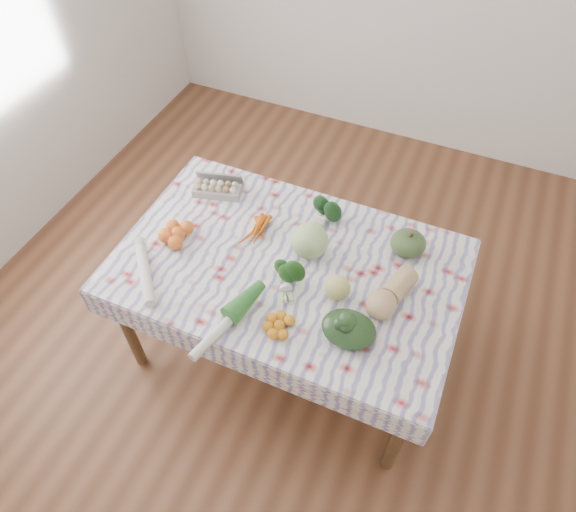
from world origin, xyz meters
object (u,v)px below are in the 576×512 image
object	(u,v)px
grapefruit	(338,287)
cabbage	(310,241)
egg_carton	(217,190)
dining_table	(288,274)
kabocha_squash	(408,243)
butternut_squash	(391,292)

from	to	relation	value
grapefruit	cabbage	bearing A→B (deg)	138.57
egg_carton	dining_table	bearing A→B (deg)	-43.23
kabocha_squash	grapefruit	xyz separation A→B (m)	(-0.22, -0.39, 0.00)
kabocha_squash	cabbage	distance (m)	0.48
cabbage	butternut_squash	world-z (taller)	cabbage
dining_table	grapefruit	xyz separation A→B (m)	(0.28, -0.08, 0.14)
kabocha_squash	dining_table	bearing A→B (deg)	-148.43
dining_table	cabbage	xyz separation A→B (m)	(0.07, 0.11, 0.17)
egg_carton	kabocha_squash	bearing A→B (deg)	-14.19
cabbage	butternut_squash	distance (m)	0.46
cabbage	grapefruit	size ratio (longest dim) A/B	1.55
dining_table	kabocha_squash	size ratio (longest dim) A/B	9.22
butternut_squash	grapefruit	size ratio (longest dim) A/B	2.56
kabocha_squash	grapefruit	bearing A→B (deg)	-119.84
butternut_squash	dining_table	bearing A→B (deg)	-165.09
egg_carton	grapefruit	xyz separation A→B (m)	(0.83, -0.38, 0.02)
egg_carton	kabocha_squash	size ratio (longest dim) A/B	1.48
dining_table	grapefruit	distance (m)	0.32
egg_carton	kabocha_squash	world-z (taller)	kabocha_squash
kabocha_squash	egg_carton	bearing A→B (deg)	-179.24
dining_table	egg_carton	xyz separation A→B (m)	(-0.55, 0.30, 0.12)
cabbage	butternut_squash	size ratio (longest dim) A/B	0.60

